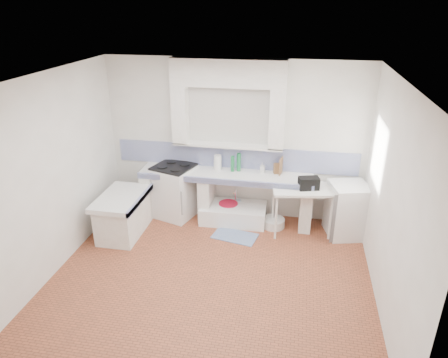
% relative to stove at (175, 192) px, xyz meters
% --- Properties ---
extents(floor, '(4.50, 4.50, 0.00)m').
position_rel_stove_xyz_m(floor, '(1.04, -1.69, -0.47)').
color(floor, '#994C2F').
rests_on(floor, ground).
extents(ceiling, '(4.50, 4.50, 0.00)m').
position_rel_stove_xyz_m(ceiling, '(1.04, -1.69, 2.33)').
color(ceiling, white).
rests_on(ceiling, ground).
extents(wall_back, '(4.50, 0.00, 4.50)m').
position_rel_stove_xyz_m(wall_back, '(1.04, 0.31, 0.93)').
color(wall_back, white).
rests_on(wall_back, ground).
extents(wall_front, '(4.50, 0.00, 4.50)m').
position_rel_stove_xyz_m(wall_front, '(1.04, -3.69, 0.93)').
color(wall_front, white).
rests_on(wall_front, ground).
extents(wall_left, '(0.00, 4.50, 4.50)m').
position_rel_stove_xyz_m(wall_left, '(-1.21, -1.69, 0.93)').
color(wall_left, white).
rests_on(wall_left, ground).
extents(wall_right, '(0.00, 4.50, 4.50)m').
position_rel_stove_xyz_m(wall_right, '(3.29, -1.69, 0.93)').
color(wall_right, white).
rests_on(wall_right, ground).
extents(alcove_mass, '(1.90, 0.25, 0.45)m').
position_rel_stove_xyz_m(alcove_mass, '(0.94, 0.19, 2.10)').
color(alcove_mass, white).
rests_on(alcove_mass, ground).
extents(window_frame, '(0.35, 0.86, 1.06)m').
position_rel_stove_xyz_m(window_frame, '(3.46, -0.49, 1.13)').
color(window_frame, '#3A2012').
rests_on(window_frame, ground).
extents(lace_valance, '(0.01, 0.84, 0.24)m').
position_rel_stove_xyz_m(lace_valance, '(3.32, -0.49, 1.51)').
color(lace_valance, white).
rests_on(lace_valance, ground).
extents(counter_slab, '(3.00, 0.60, 0.08)m').
position_rel_stove_xyz_m(counter_slab, '(0.94, 0.01, 0.39)').
color(counter_slab, white).
rests_on(counter_slab, ground).
extents(counter_lip, '(3.00, 0.04, 0.10)m').
position_rel_stove_xyz_m(counter_lip, '(0.94, -0.27, 0.39)').
color(counter_lip, navy).
rests_on(counter_lip, ground).
extents(counter_pier_left, '(0.20, 0.55, 0.82)m').
position_rel_stove_xyz_m(counter_pier_left, '(-0.46, 0.01, -0.06)').
color(counter_pier_left, white).
rests_on(counter_pier_left, ground).
extents(counter_pier_mid, '(0.20, 0.55, 0.82)m').
position_rel_stove_xyz_m(counter_pier_mid, '(0.59, 0.01, -0.06)').
color(counter_pier_mid, white).
rests_on(counter_pier_mid, ground).
extents(counter_pier_right, '(0.20, 0.55, 0.82)m').
position_rel_stove_xyz_m(counter_pier_right, '(2.34, 0.01, -0.06)').
color(counter_pier_right, white).
rests_on(counter_pier_right, ground).
extents(peninsula_top, '(0.70, 1.10, 0.08)m').
position_rel_stove_xyz_m(peninsula_top, '(-0.66, -0.79, 0.19)').
color(peninsula_top, white).
rests_on(peninsula_top, ground).
extents(peninsula_base, '(0.60, 1.00, 0.62)m').
position_rel_stove_xyz_m(peninsula_base, '(-0.66, -0.79, -0.16)').
color(peninsula_base, white).
rests_on(peninsula_base, ground).
extents(peninsula_lip, '(0.04, 1.10, 0.10)m').
position_rel_stove_xyz_m(peninsula_lip, '(-0.33, -0.79, 0.19)').
color(peninsula_lip, navy).
rests_on(peninsula_lip, ground).
extents(backsplash, '(4.27, 0.03, 0.40)m').
position_rel_stove_xyz_m(backsplash, '(1.04, 0.30, 0.63)').
color(backsplash, navy).
rests_on(backsplash, ground).
extents(stove, '(0.83, 0.81, 0.94)m').
position_rel_stove_xyz_m(stove, '(0.00, 0.00, 0.00)').
color(stove, white).
rests_on(stove, ground).
extents(sink, '(1.16, 0.65, 0.28)m').
position_rel_stove_xyz_m(sink, '(1.09, -0.03, -0.33)').
color(sink, white).
rests_on(sink, ground).
extents(side_table, '(1.07, 0.71, 0.04)m').
position_rel_stove_xyz_m(side_table, '(2.26, -0.20, -0.06)').
color(side_table, white).
rests_on(side_table, ground).
extents(fridge, '(0.72, 0.72, 0.91)m').
position_rel_stove_xyz_m(fridge, '(3.01, -0.13, -0.01)').
color(fridge, white).
rests_on(fridge, ground).
extents(bucket_red, '(0.44, 0.44, 0.32)m').
position_rel_stove_xyz_m(bucket_red, '(0.98, 0.02, -0.31)').
color(bucket_red, red).
rests_on(bucket_red, ground).
extents(bucket_orange, '(0.27, 0.27, 0.23)m').
position_rel_stove_xyz_m(bucket_orange, '(1.28, -0.17, -0.35)').
color(bucket_orange, '#C72F02').
rests_on(bucket_orange, ground).
extents(bucket_blue, '(0.29, 0.29, 0.27)m').
position_rel_stove_xyz_m(bucket_blue, '(1.47, -0.01, -0.34)').
color(bucket_blue, blue).
rests_on(bucket_blue, ground).
extents(basin_white, '(0.47, 0.47, 0.15)m').
position_rel_stove_xyz_m(basin_white, '(1.81, -0.10, -0.40)').
color(basin_white, white).
rests_on(basin_white, ground).
extents(water_bottle_a, '(0.08, 0.08, 0.27)m').
position_rel_stove_xyz_m(water_bottle_a, '(1.11, 0.12, -0.34)').
color(water_bottle_a, silver).
rests_on(water_bottle_a, ground).
extents(water_bottle_b, '(0.10, 0.10, 0.33)m').
position_rel_stove_xyz_m(water_bottle_b, '(1.15, 0.16, -0.31)').
color(water_bottle_b, silver).
rests_on(water_bottle_b, ground).
extents(black_bag, '(0.36, 0.27, 0.20)m').
position_rel_stove_xyz_m(black_bag, '(2.34, -0.21, 0.45)').
color(black_bag, black).
rests_on(black_bag, side_table).
extents(green_bottle_a, '(0.08, 0.08, 0.28)m').
position_rel_stove_xyz_m(green_bottle_a, '(1.04, 0.12, 0.57)').
color(green_bottle_a, '#1A713A').
rests_on(green_bottle_a, counter_slab).
extents(green_bottle_b, '(0.09, 0.09, 0.32)m').
position_rel_stove_xyz_m(green_bottle_b, '(1.14, 0.16, 0.59)').
color(green_bottle_b, '#1A713A').
rests_on(green_bottle_b, counter_slab).
extents(knife_block, '(0.11, 0.10, 0.18)m').
position_rel_stove_xyz_m(knife_block, '(1.79, 0.16, 0.52)').
color(knife_block, olive).
rests_on(knife_block, counter_slab).
extents(cutting_board, '(0.05, 0.21, 0.29)m').
position_rel_stove_xyz_m(cutting_board, '(1.87, 0.16, 0.57)').
color(cutting_board, olive).
rests_on(cutting_board, counter_slab).
extents(paper_towel, '(0.14, 0.14, 0.26)m').
position_rel_stove_xyz_m(paper_towel, '(0.76, 0.16, 0.56)').
color(paper_towel, white).
rests_on(paper_towel, counter_slab).
extents(soap_bottle, '(0.08, 0.08, 0.18)m').
position_rel_stove_xyz_m(soap_bottle, '(1.55, 0.16, 0.52)').
color(soap_bottle, white).
rests_on(soap_bottle, counter_slab).
extents(rug, '(0.80, 0.55, 0.01)m').
position_rel_stove_xyz_m(rug, '(1.20, -0.55, -0.46)').
color(rug, '#2B4A95').
rests_on(rug, ground).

